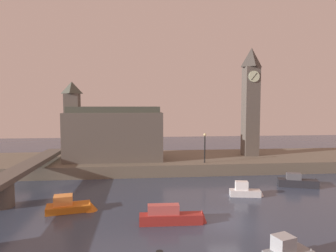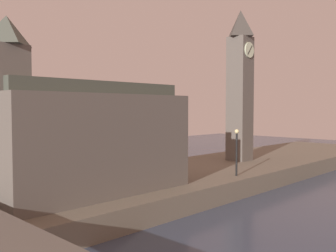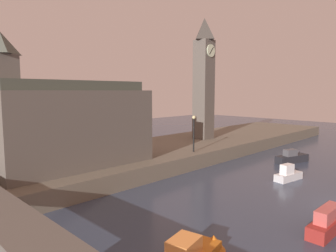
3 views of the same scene
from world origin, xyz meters
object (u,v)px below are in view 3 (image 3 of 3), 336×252
clock_tower (204,78)px  boat_ferry_white (289,174)px  boat_patrol_orange (196,251)px  parliament_hall (71,124)px  boat_barge_dark (293,157)px  boat_dinghy_red (332,219)px  streetlamp (194,129)px

clock_tower → boat_ferry_white: size_ratio=4.50×
clock_tower → boat_patrol_orange: 28.97m
boat_ferry_white → parliament_hall: bearing=138.6°
parliament_hall → boat_barge_dark: bearing=-25.1°
boat_patrol_orange → boat_ferry_white: bearing=8.7°
boat_dinghy_red → boat_patrol_orange: boat_dinghy_red is taller
clock_tower → parliament_hall: bearing=-174.9°
streetlamp → boat_dinghy_red: (-5.75, -15.18, -3.34)m
clock_tower → boat_barge_dark: bearing=-84.3°
boat_ferry_white → boat_barge_dark: bearing=20.3°
clock_tower → boat_dinghy_red: clock_tower is taller
boat_dinghy_red → boat_barge_dark: (14.84, 8.44, -0.01)m
parliament_hall → boat_barge_dark: parliament_hall is taller
clock_tower → streetlamp: clock_tower is taller
boat_patrol_orange → boat_ferry_white: 16.14m
parliament_hall → boat_patrol_orange: (-1.78, -14.95, -4.65)m
boat_dinghy_red → boat_barge_dark: size_ratio=1.08×
streetlamp → boat_barge_dark: bearing=-36.5°
streetlamp → boat_barge_dark: (9.10, -6.74, -3.35)m
boat_dinghy_red → parliament_hall: bearing=109.0°
streetlamp → boat_barge_dark: streetlamp is taller
parliament_hall → boat_ferry_white: size_ratio=3.69×
parliament_hall → boat_dinghy_red: bearing=-71.0°
parliament_hall → boat_dinghy_red: parliament_hall is taller
clock_tower → boat_dinghy_red: 25.98m
boat_dinghy_red → boat_ferry_white: (7.83, 5.85, -0.04)m
clock_tower → boat_ferry_white: (-5.84, -14.31, -9.08)m
boat_ferry_white → streetlamp: bearing=102.6°
parliament_hall → boat_patrol_orange: 15.75m
parliament_hall → streetlamp: size_ratio=3.38×
clock_tower → boat_dinghy_red: size_ratio=3.02×
parliament_hall → streetlamp: bearing=-14.7°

